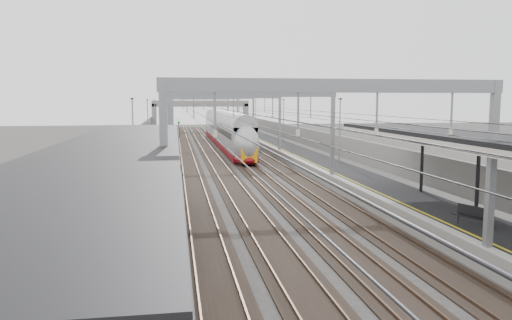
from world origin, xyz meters
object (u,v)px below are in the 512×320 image
object	(u,v)px
train	(226,133)
bench	(473,214)
signal_green	(179,125)
overbridge	(201,107)

from	to	relation	value
train	bench	distance (m)	52.31
bench	signal_green	distance (m)	71.34
signal_green	overbridge	bearing A→B (deg)	78.09
bench	signal_green	world-z (taller)	signal_green
train	signal_green	distance (m)	19.42
overbridge	train	bearing A→B (deg)	-88.00
overbridge	bench	world-z (taller)	overbridge
overbridge	signal_green	xyz separation A→B (m)	(-5.20, -24.66, -2.89)
train	signal_green	bearing A→B (deg)	110.19
train	bench	world-z (taller)	train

